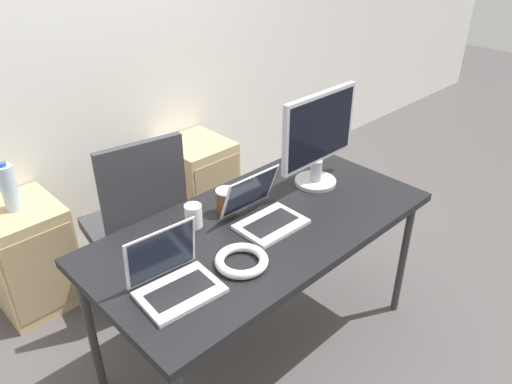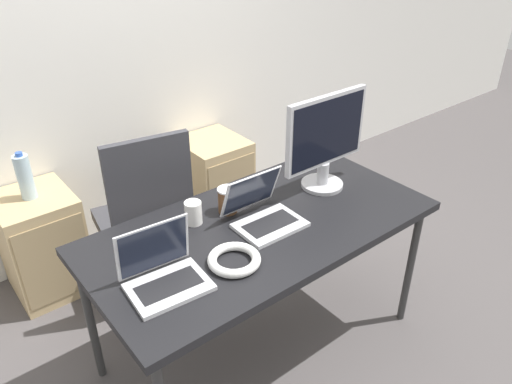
# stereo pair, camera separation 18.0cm
# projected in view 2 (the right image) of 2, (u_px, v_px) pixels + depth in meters

# --- Properties ---
(ground_plane) EXTENTS (14.00, 14.00, 0.00)m
(ground_plane) POSITION_uv_depth(u_px,v_px,m) (261.00, 343.00, 2.68)
(ground_plane) COLOR #514C4C
(wall_back) EXTENTS (10.00, 0.05, 2.60)m
(wall_back) POSITION_uv_depth(u_px,v_px,m) (112.00, 47.00, 2.99)
(wall_back) COLOR white
(wall_back) RESTS_ON ground_plane
(desk) EXTENTS (1.61, 0.81, 0.77)m
(desk) POSITION_uv_depth(u_px,v_px,m) (261.00, 233.00, 2.31)
(desk) COLOR black
(desk) RESTS_ON ground_plane
(office_chair) EXTENTS (0.56, 0.59, 1.07)m
(office_chair) POSITION_uv_depth(u_px,v_px,m) (147.00, 234.00, 2.86)
(office_chair) COLOR #232326
(office_chair) RESTS_ON ground_plane
(cabinet_left) EXTENTS (0.41, 0.45, 0.63)m
(cabinet_left) POSITION_uv_depth(u_px,v_px,m) (43.00, 244.00, 2.93)
(cabinet_left) COLOR tan
(cabinet_left) RESTS_ON ground_plane
(cabinet_right) EXTENTS (0.41, 0.45, 0.63)m
(cabinet_right) POSITION_uv_depth(u_px,v_px,m) (214.00, 181.00, 3.58)
(cabinet_right) COLOR tan
(cabinet_right) RESTS_ON ground_plane
(water_bottle) EXTENTS (0.08, 0.08, 0.28)m
(water_bottle) POSITION_uv_depth(u_px,v_px,m) (25.00, 177.00, 2.70)
(water_bottle) COLOR silver
(water_bottle) RESTS_ON cabinet_left
(laptop_left) EXTENTS (0.30, 0.30, 0.22)m
(laptop_left) POSITION_uv_depth(u_px,v_px,m) (264.00, 213.00, 2.28)
(laptop_left) COLOR silver
(laptop_left) RESTS_ON desk
(laptop_right) EXTENTS (0.32, 0.26, 0.23)m
(laptop_right) POSITION_uv_depth(u_px,v_px,m) (164.00, 273.00, 1.91)
(laptop_right) COLOR silver
(laptop_right) RESTS_ON desk
(monitor) EXTENTS (0.50, 0.22, 0.49)m
(monitor) POSITION_uv_depth(u_px,v_px,m) (325.00, 140.00, 2.46)
(monitor) COLOR #B7B7BC
(monitor) RESTS_ON desk
(coffee_cup_white) EXTENTS (0.08, 0.08, 0.11)m
(coffee_cup_white) POSITION_uv_depth(u_px,v_px,m) (193.00, 213.00, 2.27)
(coffee_cup_white) COLOR white
(coffee_cup_white) RESTS_ON desk
(coffee_cup_brown) EXTENTS (0.09, 0.09, 0.12)m
(coffee_cup_brown) POSITION_uv_depth(u_px,v_px,m) (227.00, 200.00, 2.35)
(coffee_cup_brown) COLOR brown
(coffee_cup_brown) RESTS_ON desk
(cable_coil) EXTENTS (0.22, 0.22, 0.04)m
(cable_coil) POSITION_uv_depth(u_px,v_px,m) (234.00, 260.00, 2.03)
(cable_coil) COLOR white
(cable_coil) RESTS_ON desk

